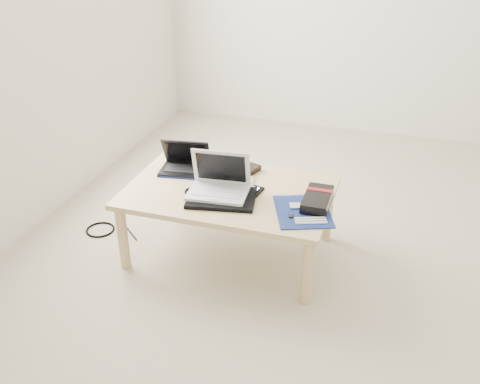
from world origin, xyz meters
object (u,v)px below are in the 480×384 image
(coffee_table, at_px, (229,198))
(gpu_box, at_px, (317,200))
(white_laptop, at_px, (219,184))
(netbook, at_px, (186,164))

(coffee_table, height_order, gpu_box, gpu_box)
(white_laptop, bearing_deg, coffee_table, 64.83)
(netbook, height_order, white_laptop, white_laptop)
(coffee_table, height_order, white_laptop, white_laptop)
(coffee_table, bearing_deg, gpu_box, -1.57)
(netbook, bearing_deg, white_laptop, -38.32)
(coffee_table, distance_m, netbook, 0.36)
(coffee_table, relative_size, netbook, 3.66)
(gpu_box, bearing_deg, netbook, 168.00)
(netbook, bearing_deg, coffee_table, -26.31)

